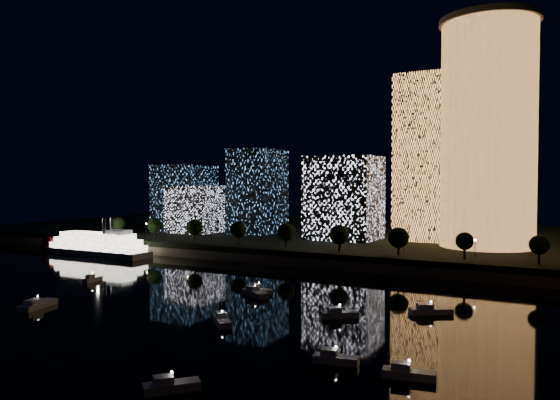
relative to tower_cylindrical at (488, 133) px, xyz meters
The scene contains 10 objects.
ground 135.81m from the tower_cylindrical, 104.04° to the right, with size 520.00×520.00×0.00m, color black.
far_bank 63.70m from the tower_cylindrical, 131.01° to the left, with size 420.00×160.00×5.00m, color black.
seawall 68.23m from the tower_cylindrical, 126.32° to the right, with size 420.00×6.00×3.00m, color #6B5E4C.
tower_cylindrical is the anchor object (origin of this frame).
tower_rectangular 29.29m from the tower_cylindrical, 153.74° to the left, with size 20.30×20.30×64.60m, color #FFA451.
midrise_blocks 99.33m from the tower_cylindrical, behind, with size 102.62×33.03×37.39m.
riverboat 151.22m from the tower_cylindrical, 157.34° to the right, with size 49.19×10.80×14.79m.
motorboats 130.54m from the tower_cylindrical, 108.72° to the right, with size 103.87×67.29×2.78m.
esplanade_trees 78.54m from the tower_cylindrical, 149.03° to the right, with size 165.44×6.63×8.81m.
street_lamps 80.33m from the tower_cylindrical, 155.05° to the right, with size 132.70×0.70×5.65m.
Camera 1 is at (59.58, -79.29, 28.29)m, focal length 35.00 mm.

